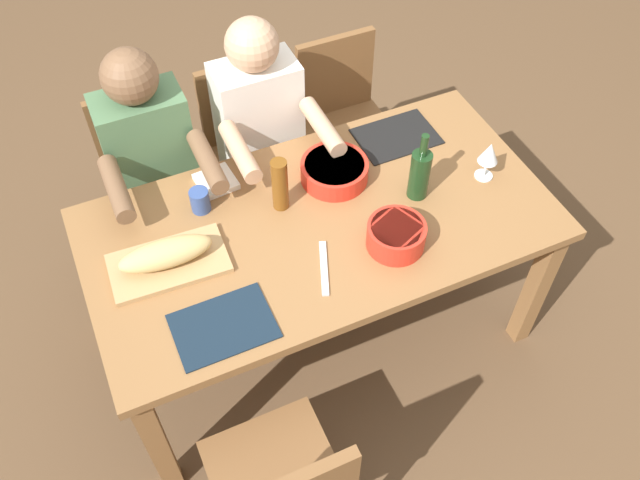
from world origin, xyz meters
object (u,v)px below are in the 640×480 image
serving_bowl_salad (334,170)px  wine_glass (489,154)px  wine_bottle (420,173)px  bread_loaf (166,253)px  serving_bowl_fruit (396,234)px  cutting_board (169,263)px  cup_near_right (200,201)px  napkin_stack (216,182)px  dining_table (320,236)px  beer_bottle (280,185)px  chair_near_left (343,115)px  diner_near_center (263,132)px  diner_near_right (154,164)px  chair_near_center (251,143)px  chair_near_right (152,173)px

serving_bowl_salad → wine_glass: (-0.53, 0.23, 0.07)m
wine_bottle → bread_loaf: bearing=-3.4°
serving_bowl_fruit → cutting_board: bearing=-17.6°
wine_bottle → cup_near_right: (0.76, -0.26, -0.06)m
wine_glass → napkin_stack: bearing=-22.0°
dining_table → cutting_board: size_ratio=4.25×
beer_bottle → serving_bowl_salad: bearing=-168.7°
dining_table → napkin_stack: bearing=-49.6°
cutting_board → bread_loaf: bearing=90.0°
chair_near_left → wine_glass: 0.92m
diner_near_center → beer_bottle: bearing=77.6°
chair_near_left → cup_near_right: (0.84, 0.53, 0.30)m
dining_table → diner_near_center: bearing=-90.0°
dining_table → napkin_stack: 0.45m
diner_near_right → cup_near_right: diner_near_right is taller
chair_near_center → chair_near_right: bearing=0.0°
wine_bottle → diner_near_center: bearing=-57.7°
dining_table → wine_bottle: 0.43m
serving_bowl_salad → diner_near_right: bearing=-33.8°
chair_near_center → cup_near_right: size_ratio=9.34×
cutting_board → wine_bottle: wine_bottle is taller
chair_near_center → bread_loaf: bearing=52.9°
chair_near_right → cutting_board: chair_near_right is taller
chair_near_right → diner_near_center: 0.55m
diner_near_center → wine_glass: diner_near_center is taller
bread_loaf → wine_glass: size_ratio=1.93×
chair_near_center → chair_near_left: bearing=180.0°
chair_near_right → napkin_stack: size_ratio=6.07×
diner_near_right → chair_near_left: diner_near_right is taller
chair_near_center → serving_bowl_fruit: chair_near_center is taller
napkin_stack → diner_near_center: bearing=-138.6°
bread_loaf → serving_bowl_fruit: bearing=162.4°
bread_loaf → wine_bottle: size_ratio=1.10×
chair_near_center → dining_table: bearing=90.0°
cutting_board → beer_bottle: bearing=-167.8°
serving_bowl_fruit → cup_near_right: 0.72m
chair_near_left → beer_bottle: size_ratio=3.86×
beer_bottle → cup_near_right: 0.30m
serving_bowl_salad → napkin_stack: (0.42, -0.16, -0.03)m
cup_near_right → chair_near_center: bearing=-125.1°
wine_bottle → cup_near_right: bearing=-18.9°
wine_glass → napkin_stack: 1.03m
chair_near_left → serving_bowl_fruit: size_ratio=4.12×
dining_table → beer_bottle: size_ratio=7.72×
chair_near_right → chair_near_center: 0.47m
serving_bowl_fruit → bread_loaf: 0.79m
diner_near_center → chair_near_left: diner_near_center is taller
diner_near_center → serving_bowl_salad: bearing=108.9°
chair_near_right → chair_near_center: bearing=180.0°
serving_bowl_fruit → wine_glass: (-0.47, -0.16, 0.06)m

